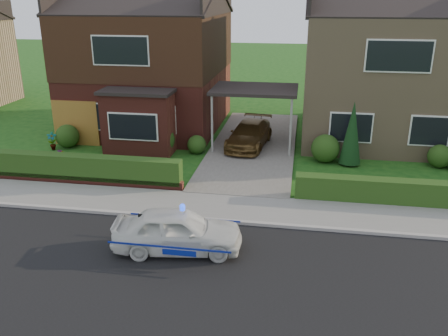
# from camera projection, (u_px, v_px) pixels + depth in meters

# --- Properties ---
(ground) EXTENTS (120.00, 120.00, 0.00)m
(ground) POSITION_uv_depth(u_px,v_px,m) (207.00, 278.00, 11.95)
(ground) COLOR #154713
(ground) RESTS_ON ground
(road) EXTENTS (60.00, 6.00, 0.02)m
(road) POSITION_uv_depth(u_px,v_px,m) (207.00, 278.00, 11.95)
(road) COLOR black
(road) RESTS_ON ground
(kerb) EXTENTS (60.00, 0.16, 0.12)m
(kerb) POSITION_uv_depth(u_px,v_px,m) (226.00, 222.00, 14.75)
(kerb) COLOR #9E9993
(kerb) RESTS_ON ground
(sidewalk) EXTENTS (60.00, 2.00, 0.10)m
(sidewalk) POSITION_uv_depth(u_px,v_px,m) (231.00, 208.00, 15.73)
(sidewalk) COLOR slate
(sidewalk) RESTS_ON ground
(driveway) EXTENTS (3.80, 12.00, 0.12)m
(driveway) POSITION_uv_depth(u_px,v_px,m) (254.00, 146.00, 22.11)
(driveway) COLOR #666059
(driveway) RESTS_ON ground
(house_left) EXTENTS (7.50, 9.53, 7.25)m
(house_left) POSITION_uv_depth(u_px,v_px,m) (150.00, 54.00, 24.39)
(house_left) COLOR maroon
(house_left) RESTS_ON ground
(house_right) EXTENTS (7.50, 8.06, 7.25)m
(house_right) POSITION_uv_depth(u_px,v_px,m) (382.00, 61.00, 22.73)
(house_right) COLOR #9D8360
(house_right) RESTS_ON ground
(carport_link) EXTENTS (3.80, 3.00, 2.77)m
(carport_link) POSITION_uv_depth(u_px,v_px,m) (255.00, 91.00, 21.16)
(carport_link) COLOR black
(carport_link) RESTS_ON ground
(garage_door) EXTENTS (2.20, 0.10, 2.10)m
(garage_door) POSITION_uv_depth(u_px,v_px,m) (76.00, 123.00, 22.08)
(garage_door) COLOR olive
(garage_door) RESTS_ON ground
(dwarf_wall) EXTENTS (7.70, 0.25, 0.36)m
(dwarf_wall) POSITION_uv_depth(u_px,v_px,m) (83.00, 180.00, 17.69)
(dwarf_wall) COLOR maroon
(dwarf_wall) RESTS_ON ground
(hedge_left) EXTENTS (7.50, 0.55, 0.90)m
(hedge_left) POSITION_uv_depth(u_px,v_px,m) (85.00, 183.00, 17.90)
(hedge_left) COLOR #1E3E13
(hedge_left) RESTS_ON ground
(hedge_right) EXTENTS (7.50, 0.55, 0.80)m
(hedge_right) POSITION_uv_depth(u_px,v_px,m) (406.00, 206.00, 16.00)
(hedge_right) COLOR #1E3E13
(hedge_right) RESTS_ON ground
(shrub_left_far) EXTENTS (1.08, 1.08, 1.08)m
(shrub_left_far) POSITION_uv_depth(u_px,v_px,m) (67.00, 136.00, 21.87)
(shrub_left_far) COLOR #1E3E13
(shrub_left_far) RESTS_ON ground
(shrub_left_mid) EXTENTS (1.32, 1.32, 1.32)m
(shrub_left_mid) POSITION_uv_depth(u_px,v_px,m) (160.00, 140.00, 20.95)
(shrub_left_mid) COLOR #1E3E13
(shrub_left_mid) RESTS_ON ground
(shrub_left_near) EXTENTS (0.84, 0.84, 0.84)m
(shrub_left_near) POSITION_uv_depth(u_px,v_px,m) (197.00, 145.00, 21.06)
(shrub_left_near) COLOR #1E3E13
(shrub_left_near) RESTS_ON ground
(shrub_right_near) EXTENTS (1.20, 1.20, 1.20)m
(shrub_right_near) POSITION_uv_depth(u_px,v_px,m) (325.00, 148.00, 19.94)
(shrub_right_near) COLOR #1E3E13
(shrub_right_near) RESTS_ON ground
(shrub_right_mid) EXTENTS (0.96, 0.96, 0.96)m
(shrub_right_mid) POSITION_uv_depth(u_px,v_px,m) (440.00, 156.00, 19.36)
(shrub_right_mid) COLOR #1E3E13
(shrub_right_mid) RESTS_ON ground
(conifer_a) EXTENTS (0.90, 0.90, 2.60)m
(conifer_a) POSITION_uv_depth(u_px,v_px,m) (352.00, 135.00, 19.36)
(conifer_a) COLOR black
(conifer_a) RESTS_ON ground
(police_car) EXTENTS (3.27, 3.71, 1.37)m
(police_car) POSITION_uv_depth(u_px,v_px,m) (177.00, 231.00, 13.02)
(police_car) COLOR silver
(police_car) RESTS_ON ground
(driveway_car) EXTENTS (2.03, 4.03, 1.12)m
(driveway_car) POSITION_uv_depth(u_px,v_px,m) (249.00, 134.00, 21.65)
(driveway_car) COLOR brown
(driveway_car) RESTS_ON driveway
(potted_plant_a) EXTENTS (0.51, 0.43, 0.82)m
(potted_plant_a) POSITION_uv_depth(u_px,v_px,m) (52.00, 141.00, 21.53)
(potted_plant_a) COLOR gray
(potted_plant_a) RESTS_ON ground
(potted_plant_b) EXTENTS (0.57, 0.51, 0.86)m
(potted_plant_b) POSITION_uv_depth(u_px,v_px,m) (127.00, 167.00, 18.36)
(potted_plant_b) COLOR gray
(potted_plant_b) RESTS_ON ground
(potted_plant_c) EXTENTS (0.49, 0.49, 0.78)m
(potted_plant_c) POSITION_uv_depth(u_px,v_px,m) (62.00, 160.00, 19.22)
(potted_plant_c) COLOR gray
(potted_plant_c) RESTS_ON ground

